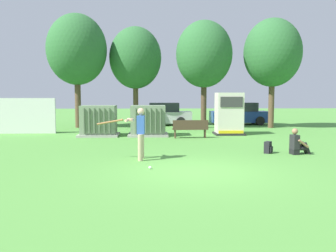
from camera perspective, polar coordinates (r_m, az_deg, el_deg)
name	(u,v)px	position (r m, az deg, el deg)	size (l,w,h in m)	color
ground_plane	(196,171)	(10.31, 4.45, -7.21)	(96.00, 96.00, 0.00)	#51933D
fence_panel	(12,116)	(22.02, -23.50, 1.49)	(4.80, 0.12, 2.00)	silver
transformer_west	(99,121)	(19.35, -10.94, 0.76)	(2.10, 1.70, 1.62)	#9E9B93
transformer_mid_west	(148,121)	(19.12, -3.18, 0.79)	(2.10, 1.70, 1.62)	#9E9B93
generator_enclosure	(229,114)	(19.97, 9.66, 1.91)	(1.60, 1.40, 2.30)	#262626
park_bench	(190,128)	(18.10, 3.57, -0.25)	(1.82, 0.51, 0.92)	#4C3828
batter	(139,131)	(12.04, -4.60, -0.76)	(1.61, 0.72, 1.74)	tan
sports_ball	(150,168)	(10.60, -2.87, -6.62)	(0.09, 0.09, 0.09)	white
seated_spectator	(297,144)	(13.98, 19.82, -2.72)	(0.76, 0.60, 0.96)	black
backpack	(268,148)	(13.91, 15.62, -3.32)	(0.37, 0.38, 0.44)	black
tree_left	(77,50)	(24.82, -14.29, 11.66)	(3.92, 3.92, 7.49)	brown
tree_center_left	(135,58)	(25.46, -5.20, 10.69)	(3.61, 3.61, 6.89)	brown
tree_center_right	(204,54)	(24.02, 5.76, 11.25)	(3.68, 3.68, 7.02)	#4C3828
tree_right	(273,53)	(24.90, 16.27, 11.08)	(3.75, 3.75, 7.16)	brown
parked_car_leftmost	(163,115)	(25.87, -0.87, 1.80)	(4.21, 1.94, 1.62)	#B2B2B7
parked_car_left_of_center	(240,114)	(26.98, 11.33, 1.83)	(4.22, 1.96, 1.62)	navy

